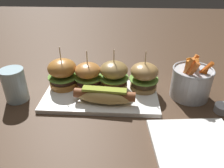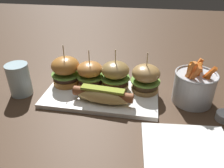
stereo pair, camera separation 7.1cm
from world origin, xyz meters
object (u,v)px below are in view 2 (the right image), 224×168
slider_center_left (90,74)px  slider_center_right (115,75)px  water_glass (19,79)px  platter_main (101,95)px  side_plate (190,157)px  slider_far_right (146,78)px  hot_dog (103,95)px  fries_bucket (194,87)px  slider_far_left (66,71)px

slider_center_left → slider_center_right: 0.09m
slider_center_right → water_glass: 0.32m
platter_main → side_plate: bearing=-40.4°
slider_center_right → slider_far_right: (0.10, 0.00, -0.00)m
slider_center_right → water_glass: slider_center_right is taller
hot_dog → water_glass: water_glass is taller
slider_center_left → fries_bucket: bearing=-2.4°
slider_far_left → hot_dog: bearing=-31.7°
slider_center_right → water_glass: bearing=-168.1°
slider_center_right → platter_main: bearing=-135.5°
slider_far_right → fries_bucket: (0.15, -0.02, -0.01)m
hot_dog → water_glass: bearing=175.4°
platter_main → slider_far_right: (0.14, 0.04, 0.05)m
fries_bucket → side_plate: size_ratio=0.70×
side_plate → slider_center_right: bearing=129.8°
slider_center_left → slider_far_right: size_ratio=0.98×
side_plate → slider_center_left: bearing=139.4°
slider_center_left → slider_center_right: slider_center_right is taller
slider_far_left → side_plate: (0.40, -0.27, -0.06)m
fries_bucket → side_plate: 0.26m
slider_center_right → slider_far_right: size_ratio=1.03×
slider_far_right → water_glass: 0.42m
water_glass → slider_far_left: bearing=26.7°
water_glass → slider_far_right: bearing=9.5°
slider_center_right → fries_bucket: bearing=-3.2°
hot_dog → slider_far_left: 0.18m
slider_center_left → slider_center_right: (0.09, 0.00, 0.00)m
slider_far_left → water_glass: size_ratio=1.33×
slider_far_left → fries_bucket: (0.43, -0.02, -0.01)m
fries_bucket → water_glass: size_ratio=1.38×
slider_far_right → fries_bucket: bearing=-6.7°
slider_center_right → side_plate: size_ratio=0.66×
hot_dog → slider_far_right: (0.13, 0.09, 0.02)m
slider_center_left → platter_main: bearing=-41.4°
platter_main → hot_dog: 0.06m
slider_far_left → slider_center_right: (0.18, -0.00, -0.00)m
slider_center_left → slider_far_right: slider_far_right is taller
slider_far_left → slider_center_right: 0.18m
slider_center_left → water_glass: (-0.23, -0.07, -0.01)m
slider_far_left → slider_center_right: bearing=-1.2°
platter_main → fries_bucket: 0.30m
fries_bucket → water_glass: fries_bucket is taller
side_plate → water_glass: size_ratio=1.97×
platter_main → slider_center_left: 0.08m
water_glass → slider_center_left: bearing=16.2°
hot_dog → slider_far_right: bearing=36.5°
side_plate → fries_bucket: bearing=81.6°
slider_center_right → side_plate: (0.22, -0.26, -0.06)m
slider_far_left → slider_center_right: slider_far_left is taller
slider_far_left → slider_center_right: size_ratio=1.02×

